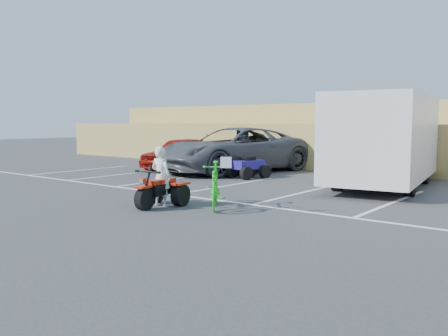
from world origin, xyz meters
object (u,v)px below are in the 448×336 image
Objects in this scene: grey_pickup at (234,150)px; red_trike_atv at (158,207)px; red_car at (181,153)px; rider at (161,176)px; green_dirt_bike at (215,185)px; quad_atv_blue at (248,178)px; quad_atv_green at (346,183)px; cargo_trailer at (385,138)px.

red_trike_atv is at bearing -52.17° from grey_pickup.
grey_pickup is 2.71m from red_car.
grey_pickup is at bearing -73.65° from rider.
green_dirt_bike is 6.36m from quad_atv_blue.
green_dirt_bike is 9.92m from red_car.
red_trike_atv is at bearing -54.76° from red_car.
quad_atv_green is at bearing 67.50° from red_trike_atv.
cargo_trailer is (3.10, 6.98, 1.58)m from red_trike_atv.
cargo_trailer is (3.13, 6.84, 0.83)m from rider.
cargo_trailer reaches higher than quad_atv_blue.
quad_atv_blue is (1.77, -1.40, -0.93)m from grey_pickup.
rider is 7.56m from cargo_trailer.
red_trike_atv is at bearing -102.26° from quad_atv_green.
rider is 6.51m from quad_atv_blue.
red_car is at bearing 101.59° from green_dirt_bike.
red_car reaches higher than green_dirt_bike.
rider is (-0.02, 0.15, 0.75)m from red_trike_atv.
red_trike_atv is 8.59m from grey_pickup.
red_car is (-6.19, 7.22, -0.03)m from rider.
red_trike_atv is 7.80m from cargo_trailer.
quad_atv_blue is 3.64m from quad_atv_green.
rider is 0.22× the size of grey_pickup.
grey_pickup is 1.61× the size of red_car.
cargo_trailer is 4.75× the size of quad_atv_blue.
red_car reaches higher than quad_atv_blue.
grey_pickup is 4.02× the size of quad_atv_green.
grey_pickup is 5.45m from quad_atv_green.
cargo_trailer is 2.06m from quad_atv_green.
cargo_trailer is (1.91, 6.20, 1.01)m from green_dirt_bike.
quad_atv_green is (3.56, 0.76, 0.00)m from quad_atv_blue.
red_trike_atv is at bearing -122.49° from cargo_trailer.
quad_atv_green is at bearing 25.87° from quad_atv_blue.
grey_pickup reaches higher than red_trike_atv.
grey_pickup reaches higher than quad_atv_blue.
green_dirt_bike is 1.36× the size of quad_atv_blue.
green_dirt_bike is 0.45× the size of red_car.
green_dirt_bike is 0.28× the size of grey_pickup.
red_car is (-6.21, 7.37, 0.71)m from red_trike_atv.
red_car reaches higher than red_trike_atv.
red_trike_atv is at bearing -60.58° from quad_atv_blue.
quad_atv_green is (-1.32, 0.15, -1.58)m from cargo_trailer.
cargo_trailer is (9.32, -0.39, 0.86)m from red_car.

